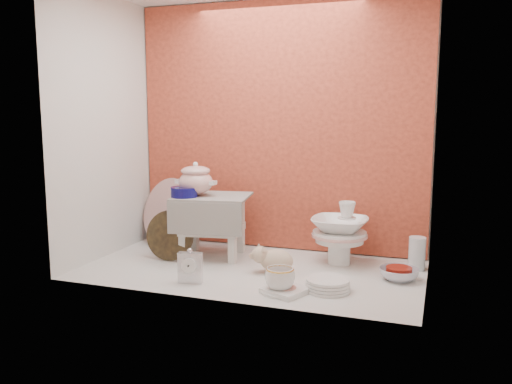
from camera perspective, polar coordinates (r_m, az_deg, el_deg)
ground at (r=2.90m, az=-0.51°, el=-8.26°), size 1.80×1.80×0.00m
niche_shell at (r=2.95m, az=0.68°, el=10.32°), size 1.86×1.03×1.53m
step_stool at (r=3.12m, az=-4.67°, el=-3.66°), size 0.48×0.43×0.36m
soup_tureen at (r=3.08m, az=-6.46°, el=1.43°), size 0.28×0.28×0.20m
cobalt_bowl at (r=3.05m, az=-7.68°, el=0.01°), size 0.18×0.18×0.06m
floral_platter at (r=3.40m, az=-9.35°, el=-2.16°), size 0.46×0.28×0.43m
blue_white_vase at (r=3.46m, az=-9.03°, el=-3.26°), size 0.34×0.34×0.27m
lacquer_tray at (r=3.08m, az=-9.20°, el=-4.61°), size 0.29×0.08×0.29m
mantel_clock at (r=2.68m, az=-7.05°, el=-7.84°), size 0.12×0.06×0.17m
plush_pig at (r=2.82m, az=2.19°, el=-7.30°), size 0.24×0.18×0.14m
teacup_saucer at (r=2.55m, az=2.57°, el=-10.58°), size 0.22×0.22×0.01m
gold_rim_teacup at (r=2.53m, az=2.58°, el=-9.28°), size 0.15×0.15×0.11m
lattice_dish at (r=2.54m, az=3.19°, el=-10.45°), size 0.24×0.24×0.03m
dinner_plate_stack at (r=2.59m, az=7.68°, el=-9.78°), size 0.25×0.25×0.06m
crystal_bowl at (r=2.81m, az=15.03°, el=-8.48°), size 0.21×0.21×0.06m
clear_glass_vase at (r=3.00m, az=16.83°, el=-6.30°), size 0.10×0.10×0.18m
porcelain_tower at (r=3.00m, az=8.92°, el=-4.30°), size 0.31×0.31×0.36m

